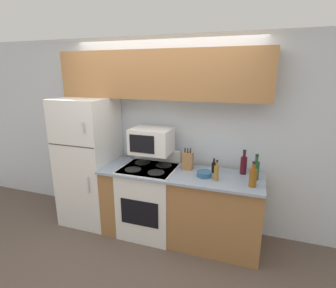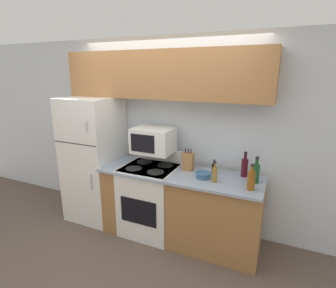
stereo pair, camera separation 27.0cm
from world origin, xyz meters
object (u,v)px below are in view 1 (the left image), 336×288
Objects in this scene: stove at (150,199)px; bottle_vinegar at (216,172)px; bottle_whiskey at (253,177)px; bottle_wine_red at (244,164)px; bottle_soy_sauce at (214,167)px; knife_block at (188,161)px; bottle_wine_green at (256,170)px; microwave at (152,141)px; refrigerator at (89,161)px; bowl at (204,174)px.

bottle_vinegar is at bearing -6.97° from stove.
bottle_wine_red reaches higher than bottle_whiskey.
bottle_vinegar reaches higher than stove.
bottle_vinegar is at bearing -73.60° from bottle_soy_sauce.
bottle_wine_green is at bearing -4.36° from knife_block.
microwave is at bearing 165.90° from bottle_vinegar.
bottle_wine_green is at bearing 83.76° from bottle_whiskey.
bottle_wine_green is 0.21m from bottle_whiskey.
knife_block is at bearing -173.93° from bottle_wine_red.
refrigerator is 6.28× the size of knife_block.
bowl is (0.25, -0.17, -0.08)m from knife_block.
bottle_wine_green reaches higher than knife_block.
stove is 2.11× the size of microwave.
bottle_vinegar is at bearing -157.67° from bottle_wine_green.
bottle_wine_green is at bearing -43.36° from bottle_wine_red.
bottle_wine_red is (-0.12, 0.35, 0.01)m from bottle_whiskey.
knife_block is at bearing 14.89° from stove.
bottle_soy_sauce is 0.60× the size of bottle_wine_red.
bottle_wine_red reaches higher than bottle_soy_sauce.
stove is 3.86× the size of bottle_whiskey.
bottle_wine_green is 1.07× the size of bottle_whiskey.
bottle_soy_sauce is (1.74, 0.07, 0.10)m from refrigerator.
bottle_vinegar is 1.33× the size of bottle_soy_sauce.
microwave is 0.85m from bottle_soy_sauce.
bowl is 0.58m from bottle_wine_green.
bottle_soy_sauce is at bearing 149.91° from bottle_whiskey.
bottle_soy_sauce is at bearing 63.39° from bowl.
bottle_soy_sauce is (0.08, 0.16, 0.04)m from bowl.
bowl is 0.75× the size of bottle_vinegar.
bottle_whiskey is at bearing -71.12° from bottle_wine_red.
bowl is at bearing -12.12° from microwave.
knife_block reaches higher than bottle_vinegar.
stove is 6.00× the size of bottle_soy_sauce.
bottle_wine_red is (0.42, 0.24, 0.08)m from bowl.
refrigerator is 7.36× the size of bottle_vinegar.
bottle_whiskey is 0.53m from bottle_soy_sauce.
bottle_soy_sauce is (-0.07, 0.23, -0.02)m from bottle_vinegar.
bowl is at bearing -169.23° from bottle_wine_green.
bottle_wine_red is at bearing 108.88° from bottle_whiskey.
bottle_wine_red is (0.34, 0.08, 0.05)m from bottle_soy_sauce.
knife_block is at bearing 3.26° from refrigerator.
knife_block is at bearing 145.47° from bowl.
microwave is 2.84× the size of bowl.
bowl is 0.56m from bottle_whiskey.
bottle_vinegar is at bearing -23.27° from bowl.
microwave reaches higher than stove.
bottle_wine_green reaches higher than stove.
refrigerator is 2.09m from bottle_wine_red.
bottle_soy_sauce is (0.81, 0.01, -0.26)m from microwave.
bowl is at bearing -116.61° from bottle_soy_sauce.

